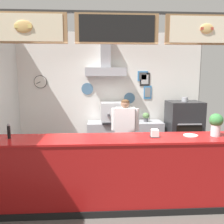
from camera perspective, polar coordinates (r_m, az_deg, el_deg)
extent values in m
plane|color=#514C47|center=(4.13, 1.14, -20.02)|extent=(5.52, 5.52, 0.00)
cube|color=gray|center=(5.92, -0.55, 4.31)|extent=(4.60, 0.12, 3.06)
cube|color=white|center=(5.86, -0.52, 4.26)|extent=(4.56, 0.01, 3.02)
cylinder|color=black|center=(5.99, -17.07, 7.07)|extent=(0.31, 0.02, 0.31)
cylinder|color=white|center=(5.98, -17.10, 7.06)|extent=(0.29, 0.01, 0.29)
cube|color=black|center=(5.98, -17.57, 6.83)|extent=(0.10, 0.01, 0.06)
cylinder|color=teal|center=(5.83, -6.05, 5.66)|extent=(0.29, 0.02, 0.29)
cylinder|color=teal|center=(5.90, 4.28, 3.43)|extent=(0.27, 0.02, 0.27)
cube|color=teal|center=(5.92, 7.52, 8.70)|extent=(0.26, 0.02, 0.24)
cube|color=#454545|center=(5.91, 7.54, 8.70)|extent=(0.18, 0.01, 0.18)
cube|color=black|center=(5.94, 8.03, 7.90)|extent=(0.25, 0.02, 0.33)
cube|color=#AFAFAF|center=(5.93, 8.05, 7.90)|extent=(0.18, 0.01, 0.23)
cube|color=teal|center=(5.96, 8.70, 4.77)|extent=(0.20, 0.02, 0.33)
cube|color=gray|center=(5.95, 8.72, 4.76)|extent=(0.14, 0.01, 0.24)
cube|color=#A3A5AD|center=(5.66, -1.55, 9.78)|extent=(0.97, 0.36, 0.20)
cube|color=#A3A5AD|center=(5.75, -1.59, 14.84)|extent=(0.24, 0.24, 0.82)
cube|color=#2D2D2D|center=(3.82, 1.19, 23.16)|extent=(4.12, 0.04, 0.04)
cube|color=#9E754C|center=(3.88, -20.66, 18.71)|extent=(1.26, 0.05, 0.45)
cube|color=beige|center=(3.86, -20.78, 18.78)|extent=(1.14, 0.01, 0.39)
ellipsoid|color=#DBAD60|center=(3.85, -20.85, 18.97)|extent=(0.26, 0.04, 0.18)
cube|color=#E5C666|center=(3.84, -20.89, 18.99)|extent=(0.25, 0.01, 0.05)
cube|color=#9E754C|center=(3.74, 1.21, 19.66)|extent=(1.26, 0.05, 0.45)
cube|color=black|center=(3.71, 1.25, 19.74)|extent=(1.14, 0.01, 0.39)
cube|color=olive|center=(4.08, 21.89, 18.13)|extent=(1.26, 0.05, 0.45)
cube|color=#F2E5C6|center=(4.06, 22.06, 18.18)|extent=(1.14, 0.01, 0.39)
ellipsoid|color=#E5BC70|center=(4.05, 22.15, 18.36)|extent=(0.21, 0.04, 0.15)
cube|color=#B74233|center=(4.04, 22.20, 18.37)|extent=(0.20, 0.01, 0.04)
cube|color=maroon|center=(3.66, 1.50, -14.76)|extent=(3.83, 0.60, 1.06)
cube|color=#B31515|center=(3.48, 1.54, -6.53)|extent=(3.90, 0.63, 0.03)
cube|color=black|center=(3.62, 1.92, -23.67)|extent=(3.83, 0.02, 0.10)
cube|color=#A3A5AD|center=(5.75, 3.16, -6.80)|extent=(1.80, 0.54, 0.90)
cube|color=gray|center=(5.83, 3.13, -9.52)|extent=(1.71, 0.50, 0.02)
cube|color=#232326|center=(5.75, 17.03, -4.53)|extent=(0.76, 0.66, 1.41)
cube|color=black|center=(5.41, 18.33, -4.18)|extent=(0.57, 0.02, 0.20)
cube|color=#A3A5AD|center=(5.37, 18.47, -2.86)|extent=(0.53, 0.02, 0.02)
cylinder|color=#A3A5AD|center=(5.63, 17.37, 2.99)|extent=(0.14, 0.14, 0.10)
cube|color=#232328|center=(4.75, 3.13, -10.37)|extent=(0.31, 0.24, 0.87)
cube|color=white|center=(4.57, 3.20, -2.14)|extent=(0.41, 0.28, 0.52)
cylinder|color=white|center=(4.56, 6.11, -1.87)|extent=(0.08, 0.08, 0.44)
cylinder|color=white|center=(4.57, 0.31, -1.78)|extent=(0.08, 0.08, 0.44)
sphere|color=#997056|center=(4.51, 3.24, 2.03)|extent=(0.17, 0.17, 0.17)
ellipsoid|color=#4C331E|center=(4.51, 3.24, 2.52)|extent=(0.16, 0.16, 0.09)
cube|color=silver|center=(5.56, 0.17, -0.09)|extent=(0.56, 0.42, 0.48)
cylinder|color=#4C4C51|center=(5.32, -0.88, -0.75)|extent=(0.06, 0.06, 0.06)
cube|color=black|center=(5.35, 0.34, -2.82)|extent=(0.51, 0.10, 0.04)
sphere|color=black|center=(5.33, 2.14, 0.56)|extent=(0.04, 0.04, 0.04)
cylinder|color=beige|center=(5.63, 5.43, -2.16)|extent=(0.10, 0.10, 0.06)
ellipsoid|color=#387A3D|center=(5.61, 5.44, -1.34)|extent=(0.14, 0.14, 0.13)
cylinder|color=#4C4C51|center=(5.72, 8.29, -1.90)|extent=(0.11, 0.11, 0.09)
ellipsoid|color=#5B844C|center=(5.70, 8.32, -0.89)|extent=(0.16, 0.16, 0.15)
cylinder|color=silver|center=(3.88, 23.96, -4.12)|extent=(0.14, 0.14, 0.18)
cylinder|color=gray|center=(3.89, 23.90, -4.94)|extent=(0.13, 0.13, 0.06)
ellipsoid|color=#387A3D|center=(3.85, 24.10, -1.82)|extent=(0.20, 0.20, 0.20)
cube|color=#262628|center=(3.58, 10.32, -5.93)|extent=(0.13, 0.13, 0.01)
cylinder|color=#262628|center=(3.55, 9.32, -5.01)|extent=(0.01, 0.01, 0.13)
cylinder|color=#262628|center=(3.58, 11.37, -4.95)|extent=(0.01, 0.01, 0.13)
cube|color=white|center=(3.56, 10.35, -5.09)|extent=(0.11, 0.11, 0.11)
cylinder|color=white|center=(3.78, 18.65, -5.42)|extent=(0.22, 0.22, 0.01)
cylinder|color=black|center=(3.73, -23.89, -4.53)|extent=(0.05, 0.05, 0.19)
sphere|color=gray|center=(3.71, -24.00, -2.90)|extent=(0.04, 0.04, 0.04)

